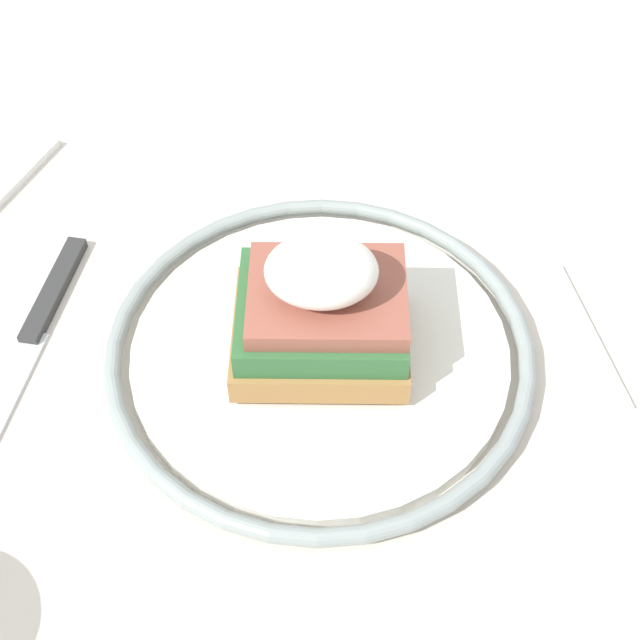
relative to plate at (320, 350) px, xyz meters
name	(u,v)px	position (x,y,z in m)	size (l,w,h in m)	color
dining_table	(282,392)	(0.03, -0.05, -0.11)	(1.08, 0.84, 0.73)	beige
plate	(320,350)	(0.00, 0.00, 0.00)	(0.25, 0.25, 0.02)	silver
sandwich	(322,308)	(0.00, 0.00, 0.04)	(0.10, 0.08, 0.08)	#9E703D
fork	(605,370)	(-0.16, 0.01, -0.01)	(0.05, 0.15, 0.00)	silver
knife	(33,334)	(0.17, -0.01, -0.01)	(0.05, 0.19, 0.01)	#2D2D2D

